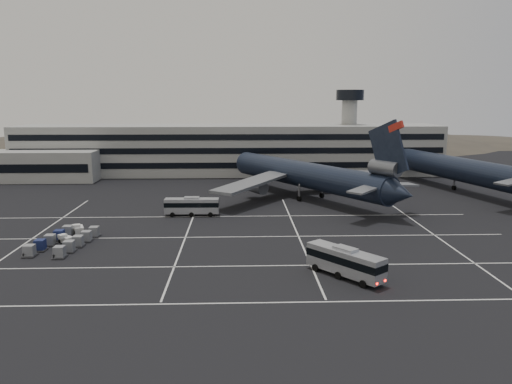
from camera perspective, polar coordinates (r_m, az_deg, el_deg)
ground at (r=75.84m, az=-3.85°, el=-5.98°), size 260.00×260.00×0.00m
lane_markings at (r=76.50m, az=-3.12°, el=-5.82°), size 90.00×55.62×0.01m
terminal at (r=144.61m, az=-4.16°, el=4.82°), size 125.00×26.00×24.00m
hills at (r=245.43m, az=1.65°, el=2.82°), size 352.00×180.00×44.00m
trijet_main at (r=109.16m, az=5.80°, el=1.97°), size 41.22×51.56×18.08m
trijet_far at (r=126.95m, az=22.11°, el=2.55°), size 23.55×56.89×18.08m
bus_near at (r=62.74m, az=10.14°, el=-7.75°), size 8.67×9.98×3.80m
bus_far at (r=94.03m, az=-7.34°, el=-1.53°), size 10.15×2.70×3.57m
tug_a at (r=86.41m, az=-19.59°, el=-4.02°), size 2.33×2.85×1.60m
tug_b at (r=81.34m, az=-20.84°, el=-5.05°), size 2.63×2.51×1.47m
uld_cluster at (r=79.94m, az=-21.09°, el=-5.22°), size 8.17×13.51×1.65m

